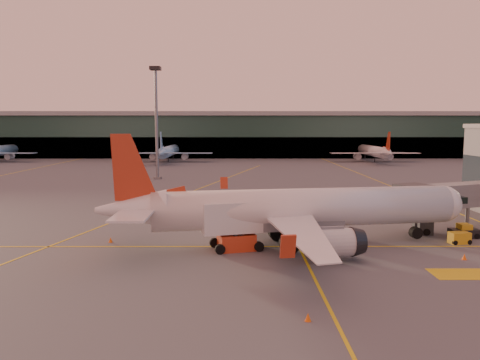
{
  "coord_description": "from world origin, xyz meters",
  "views": [
    {
      "loc": [
        -1.18,
        -41.86,
        12.38
      ],
      "look_at": [
        -0.99,
        21.13,
        5.0
      ],
      "focal_mm": 35.0,
      "sensor_mm": 36.0,
      "label": 1
    }
  ],
  "objects_px": {
    "catering_truck": "(234,222)",
    "pushback_tug": "(464,232)",
    "main_airplane": "(292,210)",
    "gpu_cart": "(459,238)"
  },
  "relations": [
    {
      "from": "gpu_cart",
      "to": "pushback_tug",
      "type": "height_order",
      "value": "pushback_tug"
    },
    {
      "from": "catering_truck",
      "to": "gpu_cart",
      "type": "height_order",
      "value": "catering_truck"
    },
    {
      "from": "main_airplane",
      "to": "catering_truck",
      "type": "bearing_deg",
      "value": -175.04
    },
    {
      "from": "catering_truck",
      "to": "pushback_tug",
      "type": "bearing_deg",
      "value": -3.84
    },
    {
      "from": "catering_truck",
      "to": "pushback_tug",
      "type": "height_order",
      "value": "catering_truck"
    },
    {
      "from": "catering_truck",
      "to": "gpu_cart",
      "type": "distance_m",
      "value": 23.95
    },
    {
      "from": "main_airplane",
      "to": "gpu_cart",
      "type": "height_order",
      "value": "main_airplane"
    },
    {
      "from": "main_airplane",
      "to": "gpu_cart",
      "type": "distance_m",
      "value": 18.1
    },
    {
      "from": "pushback_tug",
      "to": "main_airplane",
      "type": "bearing_deg",
      "value": -172.01
    },
    {
      "from": "main_airplane",
      "to": "catering_truck",
      "type": "height_order",
      "value": "main_airplane"
    }
  ]
}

